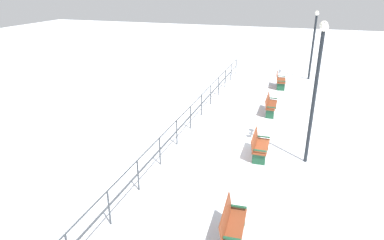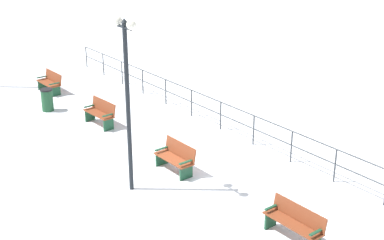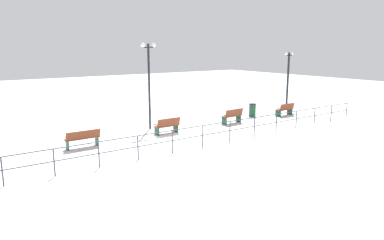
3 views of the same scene
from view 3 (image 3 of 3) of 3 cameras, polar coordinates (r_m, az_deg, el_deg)
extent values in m
plane|color=white|center=(19.64, -3.98, -2.19)|extent=(80.00, 80.00, 0.00)
cube|color=brown|center=(25.51, 14.46, 1.65)|extent=(0.54, 1.43, 0.04)
cube|color=brown|center=(25.32, 14.93, 2.09)|extent=(0.14, 1.42, 0.43)
cube|color=#19472D|center=(26.02, 15.29, 1.32)|extent=(0.45, 0.06, 0.43)
cube|color=#19472D|center=(25.08, 13.56, 1.03)|extent=(0.45, 0.06, 0.43)
cube|color=#19472D|center=(25.97, 15.29, 2.05)|extent=(0.45, 0.08, 0.04)
cube|color=#19472D|center=(25.04, 13.56, 1.79)|extent=(0.45, 0.08, 0.04)
cube|color=brown|center=(22.29, 6.32, 0.65)|extent=(0.54, 1.47, 0.04)
cube|color=brown|center=(22.09, 6.75, 1.17)|extent=(0.20, 1.45, 0.44)
cube|color=#19472D|center=(22.77, 7.41, 0.26)|extent=(0.41, 0.08, 0.47)
cube|color=#19472D|center=(21.91, 5.15, -0.14)|extent=(0.41, 0.08, 0.47)
cube|color=#19472D|center=(22.72, 7.40, 1.14)|extent=(0.41, 0.10, 0.04)
cube|color=#19472D|center=(21.85, 5.13, 0.78)|extent=(0.41, 0.10, 0.04)
cube|color=brown|center=(19.59, -4.09, -0.93)|extent=(0.53, 1.42, 0.04)
cube|color=brown|center=(19.33, -3.70, -0.36)|extent=(0.13, 1.42, 0.45)
cube|color=#19472D|center=(19.96, -2.61, -1.31)|extent=(0.46, 0.06, 0.43)
cube|color=#19472D|center=(19.33, -5.61, -1.78)|extent=(0.46, 0.06, 0.43)
cube|color=#19472D|center=(19.90, -2.65, -0.36)|extent=(0.46, 0.08, 0.04)
cube|color=#19472D|center=(19.28, -5.66, -0.80)|extent=(0.46, 0.08, 0.04)
cube|color=brown|center=(17.60, -17.10, -2.79)|extent=(0.44, 1.62, 0.04)
cube|color=brown|center=(17.35, -16.91, -2.25)|extent=(0.12, 1.62, 0.39)
cube|color=#19472D|center=(17.88, -14.91, -3.19)|extent=(0.38, 0.05, 0.45)
cube|color=#19472D|center=(17.45, -19.25, -3.81)|extent=(0.38, 0.05, 0.45)
cube|color=#19472D|center=(17.81, -14.99, -2.10)|extent=(0.38, 0.07, 0.04)
cube|color=#19472D|center=(17.39, -19.34, -2.69)|extent=(0.38, 0.07, 0.04)
cylinder|color=black|center=(28.22, 15.00, 5.95)|extent=(0.16, 0.16, 4.18)
cylinder|color=black|center=(28.11, 15.21, 9.94)|extent=(0.09, 0.61, 0.09)
sphere|color=white|center=(28.34, 15.63, 10.13)|extent=(0.22, 0.22, 0.22)
sphere|color=white|center=(27.87, 14.81, 10.16)|extent=(0.22, 0.22, 0.22)
cone|color=black|center=(28.10, 15.23, 10.31)|extent=(0.22, 0.22, 0.12)
cylinder|color=black|center=(20.56, -6.83, 5.13)|extent=(0.12, 0.12, 4.76)
cylinder|color=black|center=(20.44, -6.99, 11.44)|extent=(0.07, 0.67, 0.07)
sphere|color=white|center=(20.60, -6.16, 11.78)|extent=(0.26, 0.26, 0.26)
sphere|color=white|center=(20.28, -7.85, 11.75)|extent=(0.26, 0.26, 0.26)
cone|color=black|center=(20.44, -7.00, 11.95)|extent=(0.17, 0.17, 0.12)
cylinder|color=#383D42|center=(25.71, 23.40, 1.34)|extent=(0.05, 0.05, 1.04)
cylinder|color=#383D42|center=(24.29, 21.30, 0.96)|extent=(0.05, 0.05, 1.04)
cylinder|color=#383D42|center=(22.91, 18.94, 0.53)|extent=(0.05, 0.05, 1.04)
cylinder|color=#383D42|center=(21.58, 16.28, 0.04)|extent=(0.05, 0.05, 1.04)
cylinder|color=#383D42|center=(20.30, 13.29, -0.52)|extent=(0.05, 0.05, 1.04)
cylinder|color=#383D42|center=(19.08, 9.90, -1.14)|extent=(0.05, 0.05, 1.04)
cylinder|color=#383D42|center=(17.95, 6.06, -1.84)|extent=(0.05, 0.05, 1.04)
cylinder|color=#383D42|center=(16.90, 1.72, -2.62)|extent=(0.05, 0.05, 1.04)
cylinder|color=#383D42|center=(15.97, -3.16, -3.48)|extent=(0.05, 0.05, 1.04)
cylinder|color=#383D42|center=(15.17, -8.60, -4.40)|extent=(0.05, 0.05, 1.04)
cylinder|color=#383D42|center=(14.53, -14.61, -5.37)|extent=(0.05, 0.05, 1.04)
cylinder|color=#383D42|center=(14.07, -21.11, -6.36)|extent=(0.05, 0.05, 1.04)
cylinder|color=#383D42|center=(13.79, -27.99, -7.31)|extent=(0.05, 0.05, 1.04)
cylinder|color=#383D42|center=(16.78, 1.73, -0.90)|extent=(0.04, 23.75, 0.04)
cylinder|color=#383D42|center=(16.89, 1.72, -2.45)|extent=(0.04, 23.75, 0.04)
cylinder|color=#1E4C2D|center=(24.66, 9.59, 1.50)|extent=(0.45, 0.45, 0.83)
cylinder|color=black|center=(24.59, 9.63, 2.52)|extent=(0.47, 0.47, 0.06)
camera|label=1|loc=(27.61, 15.92, 13.97)|focal=31.92mm
camera|label=2|loc=(25.39, -41.96, 15.30)|focal=51.53mm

